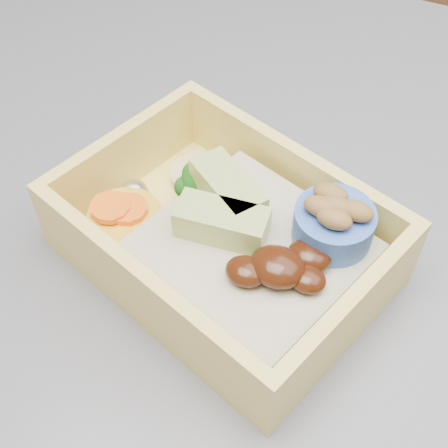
% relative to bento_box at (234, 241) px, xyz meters
% --- Properties ---
extents(bento_box, '(0.23, 0.20, 0.07)m').
position_rel_bento_box_xyz_m(bento_box, '(0.00, 0.00, 0.00)').
color(bento_box, '#EED362').
rests_on(bento_box, island).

